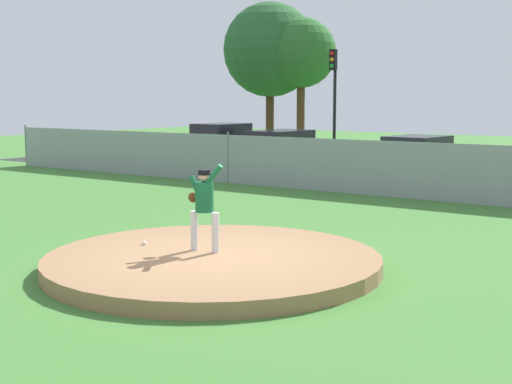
% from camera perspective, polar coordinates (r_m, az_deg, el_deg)
% --- Properties ---
extents(ground_plane, '(80.00, 80.00, 0.00)m').
position_cam_1_polar(ground_plane, '(17.30, 9.04, -2.24)').
color(ground_plane, '#427A33').
extents(asphalt_strip, '(44.00, 7.00, 0.01)m').
position_cam_1_polar(asphalt_strip, '(25.14, 17.62, 0.55)').
color(asphalt_strip, '#2B2B2D').
rests_on(asphalt_strip, ground_plane).
extents(pitchers_mound, '(5.76, 5.76, 0.26)m').
position_cam_1_polar(pitchers_mound, '(12.27, -3.47, -5.61)').
color(pitchers_mound, '#99704C').
rests_on(pitchers_mound, ground_plane).
extents(pitcher_youth, '(0.79, 0.32, 1.55)m').
position_cam_1_polar(pitcher_youth, '(12.36, -4.19, -0.76)').
color(pitcher_youth, silver).
rests_on(pitcher_youth, pitchers_mound).
extents(baseball, '(0.07, 0.07, 0.07)m').
position_cam_1_polar(baseball, '(13.16, -8.96, -4.05)').
color(baseball, white).
rests_on(baseball, pitchers_mound).
extents(chainlink_fence, '(36.64, 0.07, 1.76)m').
position_cam_1_polar(chainlink_fence, '(20.83, 13.95, 1.59)').
color(chainlink_fence, gray).
rests_on(chainlink_fence, ground_plane).
extents(parked_car_burgundy, '(2.17, 4.83, 1.61)m').
position_cam_1_polar(parked_car_burgundy, '(28.88, 1.92, 3.33)').
color(parked_car_burgundy, maroon).
rests_on(parked_car_burgundy, ground_plane).
extents(parked_car_teal, '(2.14, 4.26, 1.59)m').
position_cam_1_polar(parked_car_teal, '(25.73, 12.78, 2.57)').
color(parked_car_teal, '#146066').
rests_on(parked_car_teal, ground_plane).
extents(parked_car_red, '(1.98, 4.14, 1.83)m').
position_cam_1_polar(parked_car_red, '(30.60, -2.79, 3.70)').
color(parked_car_red, '#A81919').
rests_on(parked_car_red, ground_plane).
extents(traffic_cone_orange, '(0.40, 0.40, 0.55)m').
position_cam_1_polar(traffic_cone_orange, '(28.68, 9.21, 2.16)').
color(traffic_cone_orange, orange).
rests_on(traffic_cone_orange, asphalt_strip).
extents(traffic_light_near, '(0.28, 0.46, 5.03)m').
position_cam_1_polar(traffic_light_near, '(32.08, 6.26, 8.44)').
color(traffic_light_near, black).
rests_on(traffic_light_near, ground_plane).
extents(tree_slender_far, '(4.99, 4.99, 7.93)m').
position_cam_1_polar(tree_slender_far, '(38.40, 1.13, 11.31)').
color(tree_slender_far, '#4C331E').
rests_on(tree_slender_far, ground_plane).
extents(tree_broad_left, '(3.61, 3.61, 7.02)m').
position_cam_1_polar(tree_broad_left, '(37.30, 3.64, 11.02)').
color(tree_broad_left, '#4C331E').
rests_on(tree_broad_left, ground_plane).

